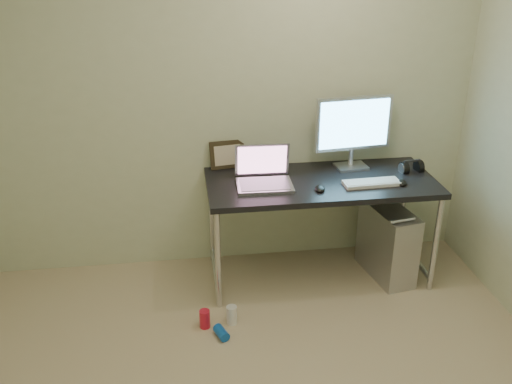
% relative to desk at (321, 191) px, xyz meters
% --- Properties ---
extents(wall_back, '(3.50, 0.02, 2.50)m').
position_rel_desk_xyz_m(wall_back, '(-0.60, 0.34, 0.58)').
color(wall_back, beige).
rests_on(wall_back, ground).
extents(desk, '(1.56, 0.68, 0.75)m').
position_rel_desk_xyz_m(desk, '(0.00, 0.00, 0.00)').
color(desk, black).
rests_on(desk, ground).
extents(tower_computer, '(0.31, 0.54, 0.56)m').
position_rel_desk_xyz_m(tower_computer, '(0.49, -0.07, -0.40)').
color(tower_computer, '#B0AFB4').
rests_on(tower_computer, ground).
extents(cable_a, '(0.01, 0.16, 0.69)m').
position_rel_desk_xyz_m(cable_a, '(0.44, 0.29, -0.27)').
color(cable_a, black).
rests_on(cable_a, ground).
extents(cable_b, '(0.02, 0.11, 0.71)m').
position_rel_desk_xyz_m(cable_b, '(0.53, 0.27, -0.29)').
color(cable_b, black).
rests_on(cable_b, ground).
extents(can_red, '(0.08, 0.08, 0.12)m').
position_rel_desk_xyz_m(can_red, '(-0.85, -0.51, -0.61)').
color(can_red, red).
rests_on(can_red, ground).
extents(can_white, '(0.09, 0.09, 0.13)m').
position_rel_desk_xyz_m(can_white, '(-0.68, -0.50, -0.61)').
color(can_white, white).
rests_on(can_white, ground).
extents(can_blue, '(0.10, 0.13, 0.06)m').
position_rel_desk_xyz_m(can_blue, '(-0.76, -0.63, -0.64)').
color(can_blue, blue).
rests_on(can_blue, ground).
extents(laptop, '(0.38, 0.31, 0.26)m').
position_rel_desk_xyz_m(laptop, '(-0.40, -0.00, 0.14)').
color(laptop, silver).
rests_on(laptop, desk).
extents(monitor, '(0.56, 0.18, 0.52)m').
position_rel_desk_xyz_m(monitor, '(0.27, 0.21, 0.38)').
color(monitor, silver).
rests_on(monitor, desk).
extents(keyboard, '(0.39, 0.14, 0.02)m').
position_rel_desk_xyz_m(keyboard, '(0.32, -0.12, 0.09)').
color(keyboard, silver).
rests_on(keyboard, desk).
extents(mouse_right, '(0.09, 0.12, 0.03)m').
position_rel_desk_xyz_m(mouse_right, '(0.52, -0.14, 0.10)').
color(mouse_right, black).
rests_on(mouse_right, desk).
extents(mouse_left, '(0.09, 0.12, 0.04)m').
position_rel_desk_xyz_m(mouse_left, '(-0.05, -0.16, 0.10)').
color(mouse_left, black).
rests_on(mouse_left, desk).
extents(headphones, '(0.17, 0.10, 0.11)m').
position_rel_desk_xyz_m(headphones, '(0.67, 0.07, 0.11)').
color(headphones, black).
rests_on(headphones, desk).
extents(picture_frame, '(0.26, 0.11, 0.20)m').
position_rel_desk_xyz_m(picture_frame, '(-0.61, 0.32, 0.18)').
color(picture_frame, black).
rests_on(picture_frame, desk).
extents(webcam, '(0.05, 0.04, 0.12)m').
position_rel_desk_xyz_m(webcam, '(-0.40, 0.30, 0.17)').
color(webcam, silver).
rests_on(webcam, desk).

